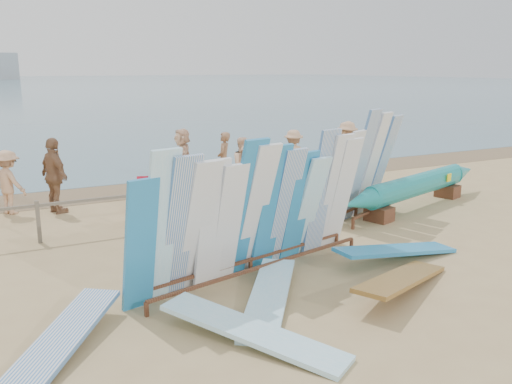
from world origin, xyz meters
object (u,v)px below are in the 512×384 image
flat_board_b (269,304)px  beachgoer_3 (9,182)px  side_surfboard_rack (366,169)px  vendor_table (272,219)px  beachgoer_5 (183,156)px  beachgoer_extra_0 (347,150)px  stroller (169,198)px  flat_board_a (252,343)px  beach_chair_right (163,204)px  flat_board_d (396,260)px  beachgoer_9 (293,156)px  flat_board_c (401,291)px  flat_board_e (58,356)px  beach_chair_left (149,203)px  beachgoer_4 (55,176)px  beachgoer_8 (244,166)px  main_surfboard_rack (258,214)px  beachgoer_7 (224,159)px  outrigger_canoe (417,186)px  beachgoer_6 (249,176)px

flat_board_b → beachgoer_3: size_ratio=1.69×
side_surfboard_rack → vendor_table: (-2.66, -0.19, -0.84)m
beachgoer_5 → beachgoer_extra_0: beachgoer_extra_0 is taller
vendor_table → stroller: vendor_table is taller
flat_board_a → beach_chair_right: bearing=50.5°
flat_board_d → beachgoer_9: size_ratio=1.62×
side_surfboard_rack → beachgoer_9: size_ratio=1.59×
stroller → side_surfboard_rack: bearing=-43.8°
flat_board_c → flat_board_b: (-2.15, 0.57, 0.00)m
vendor_table → flat_board_e: bearing=-165.5°
flat_board_d → beach_chair_left: 6.30m
beachgoer_5 → beachgoer_3: bearing=-60.4°
flat_board_b → stroller: size_ratio=2.55×
stroller → beachgoer_4: beachgoer_4 is taller
beach_chair_left → beach_chair_right: (0.30, -0.16, -0.03)m
stroller → beachgoer_4: (-2.44, 1.44, 0.52)m
vendor_table → beachgoer_5: (0.16, 6.08, 0.49)m
flat_board_d → vendor_table: bearing=26.3°
flat_board_d → beachgoer_extra_0: bearing=-32.2°
beachgoer_8 → beachgoer_9: (2.09, 0.74, 0.02)m
flat_board_a → beachgoer_9: bearing=24.5°
flat_board_b → beachgoer_4: bearing=142.8°
main_surfboard_rack → flat_board_a: 2.67m
vendor_table → flat_board_b: size_ratio=0.41×
beachgoer_7 → stroller: bearing=-12.9°
beachgoer_4 → beachgoer_7: size_ratio=1.15×
flat_board_e → beach_chair_right: bearing=97.7°
outrigger_canoe → beachgoer_5: 7.17m
flat_board_a → beach_chair_left: 7.02m
beachgoer_5 → beachgoer_extra_0: size_ratio=0.92×
outrigger_canoe → flat_board_b: 7.09m
flat_board_a → outrigger_canoe: bearing=0.5°
beach_chair_left → beachgoer_5: (2.00, 3.09, 0.60)m
side_surfboard_rack → beachgoer_extra_0: size_ratio=1.42×
main_surfboard_rack → flat_board_b: main_surfboard_rack is taller
stroller → beachgoer_7: bearing=31.3°
main_surfboard_rack → beachgoer_extra_0: main_surfboard_rack is taller
flat_board_a → flat_board_d: size_ratio=1.00×
vendor_table → flat_board_d: 2.80m
flat_board_c → flat_board_b: bearing=48.6°
beachgoer_6 → beachgoer_9: bearing=99.0°
beachgoer_5 → beachgoer_extra_0: 5.29m
main_surfboard_rack → beachgoer_9: main_surfboard_rack is taller
flat_board_d → flat_board_b: size_ratio=1.00×
main_surfboard_rack → flat_board_d: (2.67, -0.56, -1.11)m
flat_board_e → beachgoer_3: (-0.05, 7.78, 0.80)m
flat_board_a → beach_chair_left: (0.67, 6.98, 0.27)m
main_surfboard_rack → flat_board_d: size_ratio=1.83×
beachgoer_3 → side_surfboard_rack: bearing=-155.9°
stroller → beachgoer_extra_0: bearing=1.4°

